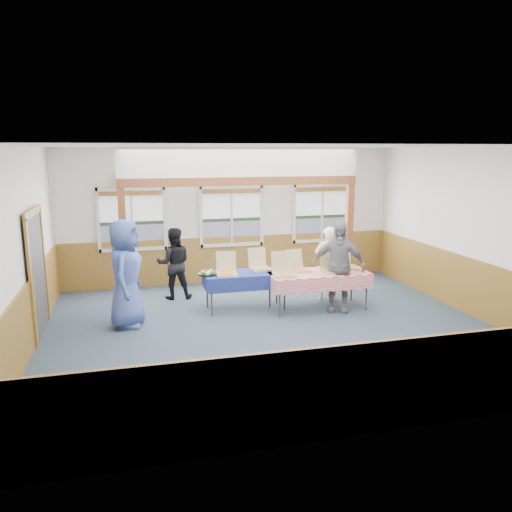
{
  "coord_description": "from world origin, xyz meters",
  "views": [
    {
      "loc": [
        -2.37,
        -8.1,
        3.14
      ],
      "look_at": [
        -0.03,
        1.0,
        1.14
      ],
      "focal_mm": 35.0,
      "sensor_mm": 36.0,
      "label": 1
    }
  ],
  "objects_px": {
    "person_grey": "(338,266)",
    "woman_white": "(328,264)",
    "table_right": "(318,275)",
    "woman_black": "(174,263)",
    "table_left": "(245,276)",
    "man_blue": "(126,274)"
  },
  "relations": [
    {
      "from": "person_grey",
      "to": "woman_white",
      "type": "bearing_deg",
      "value": 107.08
    },
    {
      "from": "person_grey",
      "to": "woman_black",
      "type": "bearing_deg",
      "value": 175.97
    },
    {
      "from": "woman_white",
      "to": "table_left",
      "type": "bearing_deg",
      "value": 22.26
    },
    {
      "from": "table_right",
      "to": "man_blue",
      "type": "xyz_separation_m",
      "value": [
        -3.71,
        -0.09,
        0.28
      ]
    },
    {
      "from": "table_right",
      "to": "woman_black",
      "type": "relative_size",
      "value": 1.34
    },
    {
      "from": "table_left",
      "to": "table_right",
      "type": "relative_size",
      "value": 0.83
    },
    {
      "from": "table_left",
      "to": "table_right",
      "type": "bearing_deg",
      "value": -7.59
    },
    {
      "from": "woman_black",
      "to": "woman_white",
      "type": "bearing_deg",
      "value": 167.7
    },
    {
      "from": "woman_black",
      "to": "person_grey",
      "type": "xyz_separation_m",
      "value": [
        3.05,
        -1.66,
        0.14
      ]
    },
    {
      "from": "table_right",
      "to": "woman_black",
      "type": "xyz_separation_m",
      "value": [
        -2.72,
        1.45,
        0.06
      ]
    },
    {
      "from": "woman_black",
      "to": "person_grey",
      "type": "bearing_deg",
      "value": 155.68
    },
    {
      "from": "table_right",
      "to": "woman_black",
      "type": "distance_m",
      "value": 3.08
    },
    {
      "from": "man_blue",
      "to": "person_grey",
      "type": "distance_m",
      "value": 4.04
    },
    {
      "from": "table_left",
      "to": "woman_white",
      "type": "distance_m",
      "value": 1.85
    },
    {
      "from": "table_right",
      "to": "woman_black",
      "type": "bearing_deg",
      "value": 145.79
    },
    {
      "from": "table_left",
      "to": "woman_white",
      "type": "xyz_separation_m",
      "value": [
        1.84,
        0.18,
        0.1
      ]
    },
    {
      "from": "woman_white",
      "to": "person_grey",
      "type": "height_order",
      "value": "person_grey"
    },
    {
      "from": "table_left",
      "to": "man_blue",
      "type": "relative_size",
      "value": 0.87
    },
    {
      "from": "table_left",
      "to": "person_grey",
      "type": "distance_m",
      "value": 1.84
    },
    {
      "from": "woman_black",
      "to": "table_left",
      "type": "bearing_deg",
      "value": 143.72
    },
    {
      "from": "table_left",
      "to": "person_grey",
      "type": "relative_size",
      "value": 0.95
    },
    {
      "from": "woman_white",
      "to": "woman_black",
      "type": "xyz_separation_m",
      "value": [
        -3.15,
        0.93,
        -0.02
      ]
    }
  ]
}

